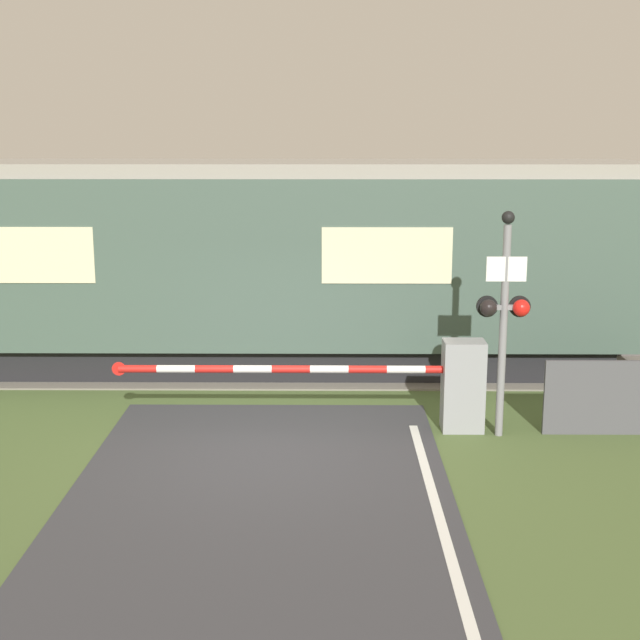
{
  "coord_description": "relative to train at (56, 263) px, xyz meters",
  "views": [
    {
      "loc": [
        0.81,
        -11.56,
        4.36
      ],
      "look_at": [
        0.7,
        1.49,
        1.52
      ],
      "focal_mm": 50.0,
      "sensor_mm": 36.0,
      "label": 1
    }
  ],
  "objects": [
    {
      "name": "roadside_fence",
      "position": [
        9.34,
        -3.72,
        -1.37
      ],
      "size": [
        2.58,
        0.06,
        1.1
      ],
      "color": "#4C4C51",
      "rests_on": "ground_plane"
    },
    {
      "name": "track_bed",
      "position": [
        4.12,
        0.0,
        -1.9
      ],
      "size": [
        36.0,
        3.2,
        0.13
      ],
      "color": "slate",
      "rests_on": "ground_plane"
    },
    {
      "name": "train",
      "position": [
        0.0,
        0.0,
        0.0
      ],
      "size": [
        21.51,
        2.88,
        3.76
      ],
      "color": "black",
      "rests_on": "ground_plane"
    },
    {
      "name": "ground_plane",
      "position": [
        4.12,
        -4.44,
        -1.92
      ],
      "size": [
        80.0,
        80.0,
        0.0
      ],
      "primitive_type": "plane",
      "color": "#4C6033"
    },
    {
      "name": "crossing_barrier",
      "position": [
        6.54,
        -3.55,
        -1.21
      ],
      "size": [
        5.41,
        0.44,
        1.34
      ],
      "color": "gray",
      "rests_on": "ground_plane"
    },
    {
      "name": "signal_post",
      "position": [
        7.41,
        -3.78,
        -0.08
      ],
      "size": [
        0.76,
        0.26,
        3.23
      ],
      "color": "gray",
      "rests_on": "ground_plane"
    }
  ]
}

